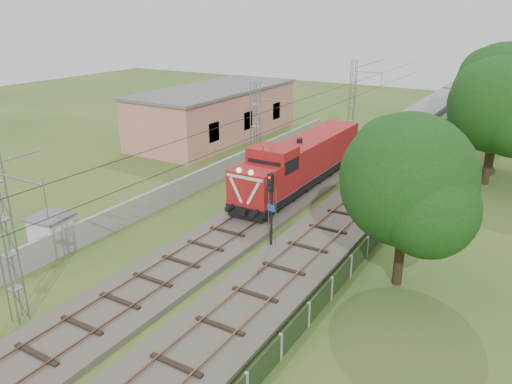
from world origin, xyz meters
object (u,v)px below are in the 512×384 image
Objects in this scene: coach_rake at (468,90)px; locomotive at (302,161)px; signal_post at (271,198)px; relay_hut at (52,233)px.

locomotive is at bearing -96.80° from coach_rake.
coach_rake is at bearing 87.85° from signal_post.
signal_post is (3.04, -10.17, 0.99)m from locomotive.
signal_post reaches higher than locomotive.
relay_hut is (-10.44, -6.32, -2.09)m from signal_post.
locomotive is 10.66m from signal_post.
relay_hut is at bearing -114.17° from locomotive.
signal_post reaches higher than coach_rake.
coach_rake is 52.16m from signal_post.
relay_hut is at bearing -101.98° from coach_rake.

